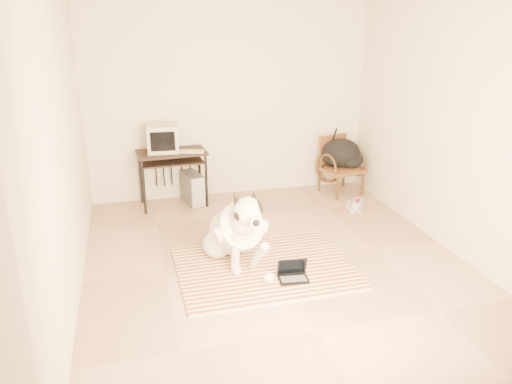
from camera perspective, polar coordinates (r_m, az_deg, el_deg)
name	(u,v)px	position (r m, az deg, el deg)	size (l,w,h in m)	color
floor	(274,260)	(5.50, 2.07, -7.80)	(4.50, 4.50, 0.00)	tan
wall_back	(230,102)	(7.15, -2.98, 10.19)	(4.50, 4.50, 0.00)	beige
wall_front	(385,229)	(3.04, 14.51, -4.11)	(4.50, 4.50, 0.00)	beige
wall_left	(64,153)	(4.85, -21.08, 4.18)	(4.50, 4.50, 0.00)	beige
wall_right	(451,129)	(5.90, 21.36, 6.76)	(4.50, 4.50, 0.00)	beige
rug	(265,268)	(5.32, 1.01, -8.67)	(1.83, 1.41, 0.02)	#AD3A20
dog	(236,231)	(5.29, -2.26, -4.50)	(0.62, 1.23, 0.93)	silver
laptop	(293,274)	(5.09, 4.23, -9.30)	(0.32, 0.24, 0.21)	black
computer_desk	(172,159)	(6.90, -9.58, 3.69)	(0.95, 0.57, 0.77)	black
crt_monitor	(163,138)	(6.87, -10.62, 6.07)	(0.43, 0.42, 0.36)	#BFB596
desk_keyboard	(191,151)	(6.80, -7.45, 4.62)	(0.35, 0.13, 0.02)	#BFB596
pc_tower	(193,188)	(7.06, -7.25, 0.42)	(0.29, 0.50, 0.44)	#535356
rattan_chair	(340,165)	(7.49, 9.54, 3.05)	(0.66, 0.64, 0.83)	brown
backpack	(343,155)	(7.45, 9.88, 4.22)	(0.59, 0.50, 0.43)	black
sneaker_left	(353,207)	(6.95, 11.00, -1.67)	(0.14, 0.28, 0.09)	white
sneaker_right	(357,205)	(7.01, 11.48, -1.47)	(0.28, 0.33, 0.11)	white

